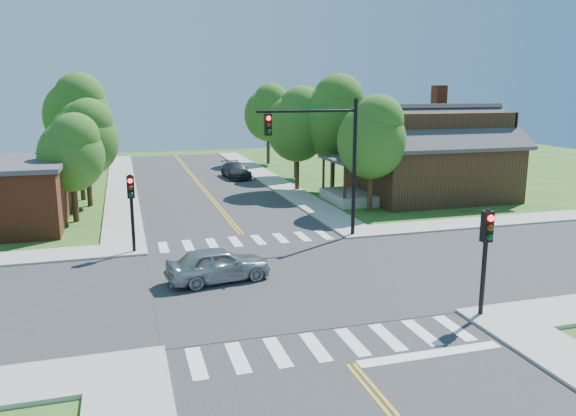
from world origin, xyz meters
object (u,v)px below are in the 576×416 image
object	(u,v)px
signal_pole_nw	(131,199)
signal_pole_se	(486,243)
car_dgrey	(236,171)
house_ne	(430,151)
car_silver	(218,265)
signal_mast_ne	(324,146)

from	to	relation	value
signal_pole_nw	signal_pole_se	bearing A→B (deg)	-45.00
signal_pole_nw	car_dgrey	xyz separation A→B (m)	(9.10, 21.01, -2.00)
signal_pole_nw	house_ne	size ratio (longest dim) A/B	0.29
car_dgrey	car_silver	bearing A→B (deg)	-106.85
signal_pole_nw	car_dgrey	distance (m)	22.98
signal_pole_se	signal_pole_nw	size ratio (longest dim) A/B	1.00
signal_mast_ne	house_ne	size ratio (longest dim) A/B	0.55
house_ne	car_silver	distance (m)	22.40
signal_mast_ne	signal_pole_nw	bearing A→B (deg)	-179.93
signal_pole_se	car_dgrey	bearing A→B (deg)	93.73
house_ne	car_silver	size ratio (longest dim) A/B	2.97
signal_mast_ne	car_silver	size ratio (longest dim) A/B	1.64
signal_pole_se	car_silver	distance (m)	10.30
signal_pole_se	signal_pole_nw	xyz separation A→B (m)	(-11.20, 11.20, 0.00)
signal_mast_ne	signal_pole_nw	distance (m)	9.76
signal_pole_nw	house_ne	world-z (taller)	house_ne
signal_mast_ne	signal_pole_se	distance (m)	11.55
signal_mast_ne	house_ne	world-z (taller)	signal_mast_ne
car_silver	car_dgrey	distance (m)	26.71
signal_pole_se	signal_pole_nw	world-z (taller)	same
signal_pole_nw	car_silver	bearing A→B (deg)	-57.78
signal_mast_ne	car_silver	world-z (taller)	signal_mast_ne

